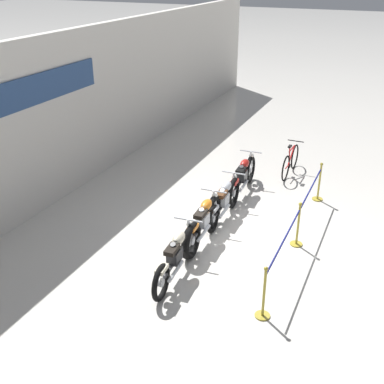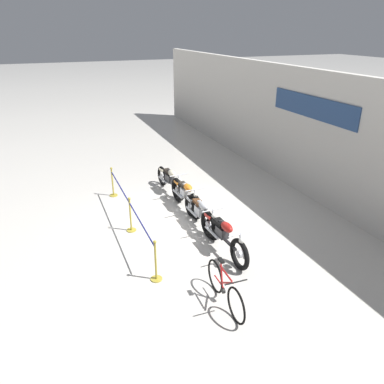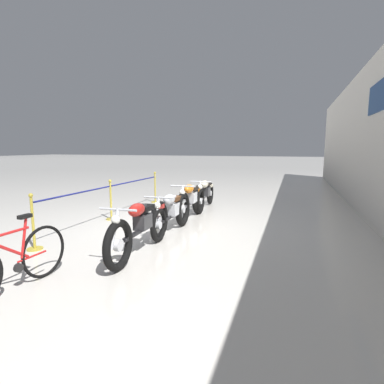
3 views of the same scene
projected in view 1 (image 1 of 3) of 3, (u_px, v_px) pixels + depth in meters
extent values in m
plane|color=silver|center=(241.00, 234.00, 11.19)|extent=(120.00, 120.00, 0.00)
cube|color=silver|center=(53.00, 120.00, 12.17)|extent=(28.00, 0.25, 4.20)
cube|color=navy|center=(43.00, 87.00, 11.42)|extent=(4.08, 0.04, 0.70)
torus|color=black|center=(189.00, 242.00, 10.17)|extent=(0.73, 0.16, 0.73)
torus|color=black|center=(161.00, 282.00, 8.90)|extent=(0.73, 0.16, 0.73)
cylinder|color=silver|center=(189.00, 242.00, 10.17)|extent=(0.18, 0.09, 0.17)
cylinder|color=silver|center=(161.00, 282.00, 8.90)|extent=(0.18, 0.09, 0.17)
cylinder|color=silver|center=(190.00, 229.00, 10.13)|extent=(0.31, 0.08, 0.59)
cube|color=#2D2D30|center=(175.00, 255.00, 9.42)|extent=(0.38, 0.25, 0.26)
cylinder|color=#2D2D30|center=(175.00, 246.00, 9.37)|extent=(0.19, 0.12, 0.24)
cylinder|color=#2D2D30|center=(174.00, 248.00, 9.30)|extent=(0.19, 0.12, 0.24)
cylinder|color=silver|center=(176.00, 271.00, 9.19)|extent=(0.70, 0.12, 0.07)
cube|color=#47474C|center=(176.00, 260.00, 9.53)|extent=(1.20, 0.15, 0.06)
ellipsoid|color=beige|center=(179.00, 238.00, 9.51)|extent=(0.48, 0.26, 0.22)
cube|color=black|center=(172.00, 249.00, 9.22)|extent=(0.41, 0.23, 0.09)
cube|color=beige|center=(162.00, 269.00, 8.82)|extent=(0.33, 0.18, 0.08)
cylinder|color=silver|center=(188.00, 220.00, 9.92)|extent=(0.08, 0.62, 0.04)
sphere|color=silver|center=(189.00, 224.00, 10.05)|extent=(0.14, 0.14, 0.14)
torus|color=black|center=(214.00, 211.00, 11.32)|extent=(0.82, 0.18, 0.82)
torus|color=black|center=(192.00, 240.00, 10.15)|extent=(0.82, 0.18, 0.82)
cylinder|color=silver|center=(214.00, 211.00, 11.32)|extent=(0.19, 0.09, 0.19)
cylinder|color=silver|center=(192.00, 240.00, 10.15)|extent=(0.19, 0.09, 0.19)
cylinder|color=silver|center=(215.00, 199.00, 11.28)|extent=(0.31, 0.07, 0.59)
cube|color=silver|center=(203.00, 220.00, 10.62)|extent=(0.37, 0.24, 0.26)
cylinder|color=silver|center=(203.00, 211.00, 10.57)|extent=(0.18, 0.12, 0.24)
cylinder|color=silver|center=(202.00, 213.00, 10.50)|extent=(0.18, 0.12, 0.24)
cylinder|color=silver|center=(204.00, 233.00, 10.39)|extent=(0.70, 0.10, 0.07)
cube|color=#47474C|center=(203.00, 224.00, 10.73)|extent=(1.12, 0.11, 0.06)
ellipsoid|color=orange|center=(206.00, 205.00, 10.70)|extent=(0.47, 0.24, 0.22)
cube|color=black|center=(201.00, 214.00, 10.42)|extent=(0.41, 0.22, 0.09)
cube|color=orange|center=(193.00, 228.00, 10.06)|extent=(0.33, 0.17, 0.08)
cylinder|color=silver|center=(214.00, 191.00, 11.07)|extent=(0.06, 0.62, 0.04)
sphere|color=silver|center=(215.00, 195.00, 11.20)|extent=(0.14, 0.14, 0.14)
torus|color=black|center=(233.00, 192.00, 12.43)|extent=(0.69, 0.13, 0.68)
torus|color=black|center=(213.00, 219.00, 11.14)|extent=(0.69, 0.13, 0.68)
cylinder|color=silver|center=(233.00, 192.00, 12.43)|extent=(0.16, 0.09, 0.16)
cylinder|color=silver|center=(213.00, 219.00, 11.14)|extent=(0.16, 0.09, 0.16)
cylinder|color=silver|center=(235.00, 181.00, 12.39)|extent=(0.31, 0.07, 0.59)
cube|color=silver|center=(223.00, 200.00, 11.68)|extent=(0.37, 0.23, 0.26)
cylinder|color=silver|center=(224.00, 192.00, 11.62)|extent=(0.18, 0.12, 0.24)
cylinder|color=silver|center=(223.00, 193.00, 11.56)|extent=(0.18, 0.12, 0.24)
cylinder|color=silver|center=(224.00, 211.00, 11.44)|extent=(0.70, 0.09, 0.07)
cube|color=black|center=(224.00, 204.00, 11.78)|extent=(1.24, 0.10, 0.06)
ellipsoid|color=#B7BABF|center=(226.00, 186.00, 11.76)|extent=(0.47, 0.24, 0.22)
cube|color=#4C2D19|center=(222.00, 194.00, 11.47)|extent=(0.41, 0.21, 0.09)
cube|color=#B7BABF|center=(214.00, 208.00, 11.08)|extent=(0.33, 0.17, 0.08)
cylinder|color=silver|center=(234.00, 173.00, 12.18)|extent=(0.06, 0.62, 0.04)
sphere|color=silver|center=(234.00, 177.00, 12.31)|extent=(0.14, 0.14, 0.14)
torus|color=black|center=(250.00, 169.00, 13.64)|extent=(0.80, 0.16, 0.80)
torus|color=black|center=(233.00, 193.00, 12.26)|extent=(0.80, 0.16, 0.80)
cylinder|color=silver|center=(250.00, 169.00, 13.64)|extent=(0.19, 0.09, 0.19)
cylinder|color=silver|center=(233.00, 193.00, 12.26)|extent=(0.19, 0.09, 0.19)
cylinder|color=silver|center=(251.00, 159.00, 13.59)|extent=(0.31, 0.07, 0.59)
cube|color=#2D2D30|center=(242.00, 176.00, 12.84)|extent=(0.37, 0.24, 0.26)
cylinder|color=#2D2D30|center=(243.00, 168.00, 12.79)|extent=(0.18, 0.12, 0.24)
cylinder|color=#2D2D30|center=(242.00, 170.00, 12.72)|extent=(0.18, 0.12, 0.24)
cylinder|color=silver|center=(244.00, 186.00, 12.60)|extent=(0.70, 0.10, 0.07)
cube|color=black|center=(242.00, 180.00, 12.94)|extent=(1.32, 0.13, 0.06)
ellipsoid|color=#B21E19|center=(245.00, 164.00, 12.92)|extent=(0.47, 0.24, 0.22)
cube|color=black|center=(241.00, 170.00, 12.63)|extent=(0.41, 0.22, 0.09)
cube|color=#B21E19|center=(234.00, 182.00, 12.18)|extent=(0.33, 0.18, 0.08)
cylinder|color=silver|center=(251.00, 152.00, 13.39)|extent=(0.07, 0.62, 0.04)
sphere|color=silver|center=(251.00, 155.00, 13.51)|extent=(0.14, 0.14, 0.14)
torus|color=black|center=(295.00, 157.00, 14.60)|extent=(0.76, 0.06, 0.76)
torus|color=black|center=(286.00, 168.00, 13.76)|extent=(0.76, 0.06, 0.76)
cylinder|color=red|center=(291.00, 155.00, 14.13)|extent=(0.60, 0.05, 0.43)
cylinder|color=red|center=(292.00, 149.00, 14.00)|extent=(0.55, 0.05, 0.04)
cylinder|color=red|center=(289.00, 155.00, 13.89)|extent=(0.15, 0.04, 0.55)
cube|color=black|center=(290.00, 146.00, 13.73)|extent=(0.18, 0.08, 0.05)
cylinder|color=red|center=(288.00, 166.00, 13.93)|extent=(0.46, 0.04, 0.03)
cylinder|color=black|center=(296.00, 141.00, 14.32)|extent=(0.04, 0.48, 0.03)
cylinder|color=black|center=(289.00, 166.00, 14.15)|extent=(0.12, 0.05, 0.12)
cylinder|color=gold|center=(262.00, 315.00, 8.59)|extent=(0.28, 0.28, 0.03)
cylinder|color=gold|center=(264.00, 293.00, 8.38)|extent=(0.05, 0.05, 0.95)
sphere|color=gold|center=(266.00, 269.00, 8.16)|extent=(0.08, 0.08, 0.08)
cylinder|color=navy|center=(285.00, 239.00, 9.31)|extent=(2.54, 0.04, 0.04)
cylinder|color=navy|center=(311.00, 188.00, 11.42)|extent=(2.38, 0.04, 0.04)
cylinder|color=gold|center=(296.00, 244.00, 10.77)|extent=(0.28, 0.28, 0.03)
cylinder|color=gold|center=(298.00, 225.00, 10.56)|extent=(0.05, 0.05, 0.95)
sphere|color=gold|center=(300.00, 204.00, 10.34)|extent=(0.08, 0.08, 0.08)
cylinder|color=gold|center=(317.00, 199.00, 12.81)|extent=(0.28, 0.28, 0.03)
cylinder|color=gold|center=(319.00, 182.00, 12.60)|extent=(0.05, 0.05, 0.95)
sphere|color=gold|center=(322.00, 164.00, 12.38)|extent=(0.08, 0.08, 0.08)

